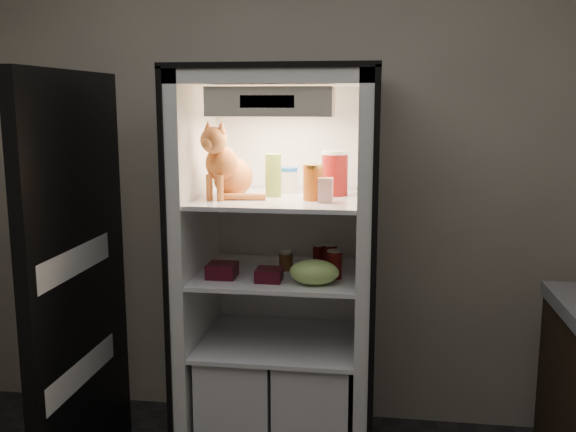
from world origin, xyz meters
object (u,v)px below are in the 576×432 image
Objects in this scene: soda_can_c at (334,264)px; condiment_jar at (286,261)px; grape_bag at (314,272)px; berry_box_right at (269,275)px; soda_can_b at (330,258)px; refrigerator at (281,298)px; salsa_jar at (313,182)px; tabby_cat at (227,169)px; cream_carton at (325,190)px; berry_box_left at (222,270)px; parmesan_shaker at (273,175)px; mayo_tub at (289,180)px; pepper_jar at (335,173)px; soda_can_a at (319,257)px.

soda_can_c is 0.26m from condiment_jar.
grape_bag is 1.91× the size of berry_box_right.
refrigerator is at bearing 176.04° from soda_can_b.
salsa_jar is 0.40m from grape_bag.
refrigerator is 5.33× the size of tabby_cat.
cream_carton reaches higher than berry_box_left.
refrigerator is at bearing 152.36° from soda_can_c.
parmesan_shaker reaches higher than soda_can_c.
soda_can_c reaches higher than grape_bag.
mayo_tub reaches higher than condiment_jar.
pepper_jar reaches higher than grape_bag.
tabby_cat is 1.71× the size of pepper_jar.
mayo_tub is 1.06× the size of berry_box_right.
soda_can_a is at bearing -163.28° from pepper_jar.
soda_can_a is 1.03× the size of berry_box_right.
soda_can_b is at bearing 77.91° from grape_bag.
pepper_jar is 0.22m from cream_carton.
refrigerator is 0.36m from soda_can_c.
salsa_jar is 1.24× the size of soda_can_b.
mayo_tub is 0.94× the size of soda_can_c.
salsa_jar is 0.38m from soda_can_c.
tabby_cat reaches higher than grape_bag.
soda_can_c is at bearing -19.07° from parmesan_shaker.
pepper_jar is at bearing 73.84° from soda_can_b.
cream_carton is 0.83× the size of soda_can_c.
condiment_jar is 0.42× the size of grape_bag.
berry_box_right is (-0.28, -0.09, -0.04)m from soda_can_c.
salsa_jar is 1.24× the size of berry_box_left.
mayo_tub is 0.24m from pepper_jar.
parmesan_shaker is 1.53× the size of soda_can_b.
salsa_jar reaches higher than berry_box_right.
refrigerator reaches higher than tabby_cat.
refrigerator is 14.76× the size of soda_can_c.
refrigerator is 0.27m from soda_can_a.
mayo_tub is 0.42m from soda_can_b.
cream_carton is 0.84× the size of soda_can_b.
berry_box_right is at bearing -8.34° from tabby_cat.
berry_box_right is at bearing -97.18° from mayo_tub.
refrigerator is 0.61m from salsa_jar.
soda_can_c is at bearing -8.54° from salsa_jar.
grape_bag reaches higher than berry_box_left.
salsa_jar is 0.09m from cream_carton.
grape_bag reaches higher than condiment_jar.
condiment_jar is (0.01, -0.12, -0.37)m from mayo_tub.
cream_carton is 0.83× the size of berry_box_left.
condiment_jar is at bearing -87.52° from mayo_tub.
grape_bag is at bearing -89.68° from soda_can_a.
grape_bag is at bearing -120.79° from cream_carton.
tabby_cat is 3.32× the size of cream_carton.
parmesan_shaker is at bearing -166.22° from soda_can_a.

